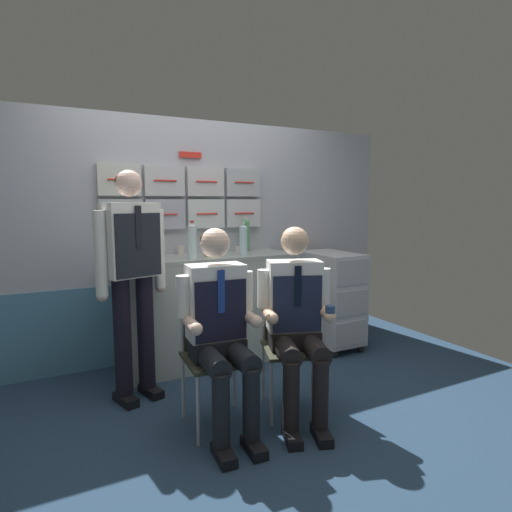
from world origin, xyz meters
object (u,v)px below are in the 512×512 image
object	(u,v)px
crew_member_standing	(132,267)
snack_banana	(211,253)
crew_member_left	(220,322)
crew_member_right	(297,315)
folding_chair_left	(213,341)
espresso_cup_small	(123,253)
folding_chair_right	(291,332)
water_bottle_tall	(246,235)
service_trolley	(331,297)

from	to	relation	value
crew_member_standing	snack_banana	world-z (taller)	crew_member_standing
crew_member_left	snack_banana	world-z (taller)	crew_member_left
crew_member_right	snack_banana	world-z (taller)	crew_member_right
folding_chair_left	crew_member_standing	world-z (taller)	crew_member_standing
crew_member_standing	espresso_cup_small	size ratio (longest dim) A/B	21.02
folding_chair_right	espresso_cup_small	xyz separation A→B (m)	(-0.89, 1.22, 0.47)
crew_member_right	crew_member_standing	distance (m)	1.19
water_bottle_tall	folding_chair_right	bearing A→B (deg)	-101.13
espresso_cup_small	snack_banana	distance (m)	0.73
folding_chair_right	crew_member_standing	size ratio (longest dim) A/B	0.52
crew_member_left	water_bottle_tall	xyz separation A→B (m)	(0.80, 1.27, 0.41)
crew_member_left	crew_member_right	world-z (taller)	crew_member_left
service_trolley	folding_chair_right	size ratio (longest dim) A/B	1.09
snack_banana	folding_chair_right	bearing A→B (deg)	-79.40
crew_member_left	crew_member_right	distance (m)	0.51
folding_chair_left	crew_member_left	world-z (taller)	crew_member_left
snack_banana	crew_member_left	bearing A→B (deg)	-108.65
crew_member_left	water_bottle_tall	distance (m)	1.55
folding_chair_right	crew_member_right	size ratio (longest dim) A/B	0.68
service_trolley	crew_member_right	xyz separation A→B (m)	(-1.05, -1.01, 0.20)
folding_chair_right	water_bottle_tall	xyz separation A→B (m)	(0.23, 1.18, 0.58)
crew_member_right	crew_member_standing	world-z (taller)	crew_member_standing
crew_member_left	folding_chair_right	xyz separation A→B (m)	(0.56, 0.09, -0.17)
crew_member_left	crew_member_right	bearing A→B (deg)	-7.36
crew_member_standing	water_bottle_tall	xyz separation A→B (m)	(1.18, 0.58, 0.14)
crew_member_standing	water_bottle_tall	size ratio (longest dim) A/B	5.10
service_trolley	folding_chair_right	distance (m)	1.32
crew_member_left	crew_member_right	xyz separation A→B (m)	(0.51, -0.07, -0.00)
service_trolley	espresso_cup_small	xyz separation A→B (m)	(-1.89, 0.35, 0.50)
water_bottle_tall	snack_banana	distance (m)	0.47
crew_member_right	folding_chair_right	bearing A→B (deg)	70.41
folding_chair_left	snack_banana	xyz separation A→B (m)	(0.36, 0.94, 0.45)
folding_chair_right	crew_member_left	bearing A→B (deg)	-171.25
crew_member_standing	espresso_cup_small	bearing A→B (deg)	85.40
water_bottle_tall	crew_member_standing	bearing A→B (deg)	-153.59
crew_member_right	water_bottle_tall	world-z (taller)	water_bottle_tall
folding_chair_left	water_bottle_tall	world-z (taller)	water_bottle_tall
water_bottle_tall	snack_banana	size ratio (longest dim) A/B	1.86
service_trolley	water_bottle_tall	size ratio (longest dim) A/B	2.90
crew_member_left	folding_chair_right	world-z (taller)	crew_member_left
service_trolley	crew_member_left	distance (m)	1.84
espresso_cup_small	crew_member_right	bearing A→B (deg)	-58.48
folding_chair_right	service_trolley	bearing A→B (deg)	40.85
folding_chair_left	service_trolley	bearing A→B (deg)	26.96
espresso_cup_small	crew_member_standing	bearing A→B (deg)	-94.60
crew_member_left	service_trolley	bearing A→B (deg)	31.30
service_trolley	crew_member_standing	distance (m)	2.01
crew_member_standing	snack_banana	distance (m)	0.86
crew_member_right	crew_member_standing	bearing A→B (deg)	139.84
service_trolley	snack_banana	distance (m)	1.29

